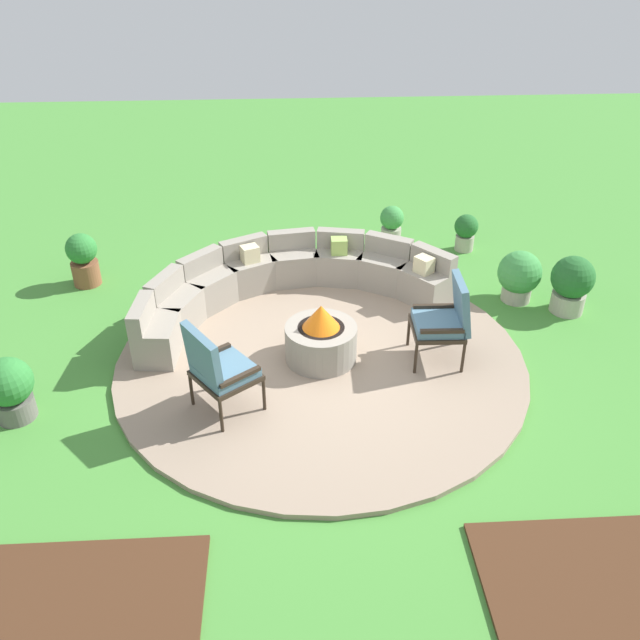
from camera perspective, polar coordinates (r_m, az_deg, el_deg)
name	(u,v)px	position (r m, az deg, el deg)	size (l,w,h in m)	color
ground_plane	(321,362)	(7.79, 0.08, -3.58)	(24.00, 24.00, 0.00)	#478C38
patio_circle	(321,360)	(7.77, 0.08, -3.41)	(4.69, 4.69, 0.06)	gray
mulch_bed_left	(67,607)	(5.84, -20.72, -21.85)	(2.06, 1.21, 0.04)	#472B19
mulch_bed_right	(611,580)	(6.10, 23.49, -19.57)	(2.06, 1.21, 0.04)	#472B19
fire_pit	(321,338)	(7.60, 0.09, -1.57)	(0.82, 0.82, 0.70)	gray
curved_stone_bench	(284,282)	(8.71, -3.11, 3.26)	(3.91, 2.29, 0.69)	gray
lounge_chair_front_left	(218,367)	(6.76, -8.69, -4.00)	(0.80, 0.83, 1.06)	#2D2319
lounge_chair_front_right	(446,318)	(7.58, 10.62, 0.17)	(0.62, 0.60, 1.02)	#2D2319
potted_plant_0	(572,283)	(9.11, 20.58, 2.97)	(0.54, 0.54, 0.77)	#A89E8E
potted_plant_1	(9,387)	(7.48, -24.87, -5.20)	(0.50, 0.50, 0.70)	#605B56
potted_plant_2	(83,258)	(9.72, -19.46, 5.01)	(0.42, 0.42, 0.75)	brown
potted_plant_3	(392,224)	(10.38, 6.11, 8.12)	(0.36, 0.36, 0.62)	#A89E8E
potted_plant_4	(519,275)	(9.17, 16.56, 3.68)	(0.57, 0.57, 0.70)	#A89E8E
potted_plant_5	(466,231)	(10.40, 12.27, 7.40)	(0.35, 0.35, 0.57)	#A89E8E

